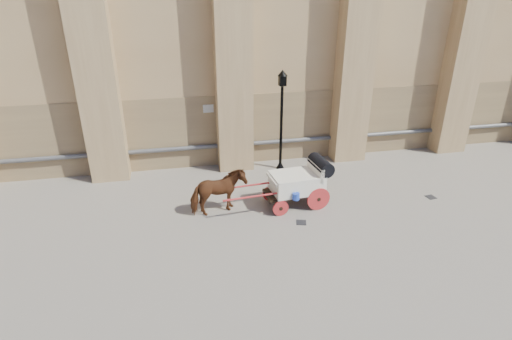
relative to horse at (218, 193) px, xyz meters
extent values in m
plane|color=gray|center=(2.16, 0.08, -0.77)|extent=(90.00, 90.00, 0.00)
cube|color=#977D53|center=(4.16, 4.23, 0.73)|extent=(44.00, 0.35, 3.00)
cylinder|color=#59595B|center=(4.16, 3.96, 0.13)|extent=(42.00, 0.18, 0.18)
cube|color=beige|center=(0.16, 4.05, 1.73)|extent=(0.42, 0.04, 0.32)
imported|color=brown|center=(0.00, 0.00, 0.00)|extent=(1.97, 1.26, 1.54)
cube|color=black|center=(2.61, 0.02, -0.27)|extent=(2.06, 1.07, 0.11)
cube|color=white|center=(2.70, 0.03, 0.09)|extent=(1.81, 1.27, 0.63)
cube|color=white|center=(3.38, 0.08, 0.45)|extent=(0.23, 1.14, 0.50)
cube|color=white|center=(1.93, -0.04, 0.32)|extent=(0.40, 1.02, 0.09)
cylinder|color=black|center=(3.56, 0.10, 0.64)|extent=(0.60, 1.17, 0.51)
cylinder|color=red|center=(3.33, -0.48, -0.36)|extent=(0.82, 0.12, 0.81)
cylinder|color=red|center=(3.24, 0.64, -0.36)|extent=(0.82, 0.12, 0.81)
cylinder|color=red|center=(1.98, -0.60, -0.50)|extent=(0.55, 0.10, 0.54)
cylinder|color=red|center=(1.89, 0.52, -0.50)|extent=(0.55, 0.10, 0.54)
cylinder|color=red|center=(1.16, -0.51, 0.00)|extent=(2.17, 0.25, 0.06)
cylinder|color=red|center=(1.09, 0.30, 0.00)|extent=(2.17, 0.25, 0.06)
cylinder|color=blue|center=(2.48, -0.63, -0.09)|extent=(0.24, 0.24, 0.24)
cylinder|color=black|center=(2.98, 3.16, 0.96)|extent=(0.12, 0.12, 3.45)
cone|color=black|center=(2.98, 3.16, -0.59)|extent=(0.35, 0.35, 0.35)
cube|color=black|center=(2.98, 3.16, 2.93)|extent=(0.27, 0.27, 0.40)
cone|color=black|center=(2.98, 3.16, 3.21)|extent=(0.38, 0.38, 0.23)
cube|color=black|center=(2.52, -1.17, -0.76)|extent=(0.40, 0.40, 0.01)
cube|color=black|center=(7.66, -0.48, -0.76)|extent=(0.35, 0.35, 0.01)
camera|label=1|loc=(-1.18, -11.68, 6.07)|focal=28.00mm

